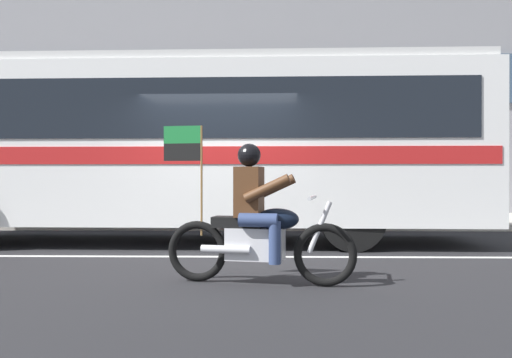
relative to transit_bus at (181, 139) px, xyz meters
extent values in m
plane|color=black|center=(0.79, -1.19, -1.88)|extent=(60.00, 60.00, 0.00)
cube|color=#B7B2A8|center=(0.79, 3.91, -1.81)|extent=(28.00, 3.80, 0.15)
cube|color=silver|center=(0.79, -1.79, -1.88)|extent=(26.60, 0.14, 0.01)
cube|color=gray|center=(0.79, 6.21, 3.81)|extent=(28.00, 0.80, 11.39)
cube|color=#384C60|center=(0.79, 5.77, 2.10)|extent=(25.76, 0.10, 1.40)
cube|color=white|center=(0.00, 0.01, -0.15)|extent=(10.73, 2.81, 2.70)
cube|color=black|center=(0.00, 0.01, 0.40)|extent=(9.87, 2.83, 0.96)
cube|color=red|center=(0.00, 0.01, -0.35)|extent=(10.51, 2.83, 0.28)
cube|color=silver|center=(0.00, 0.01, 1.26)|extent=(10.51, 2.68, 0.16)
cylinder|color=black|center=(2.94, -1.17, -1.36)|extent=(1.04, 0.30, 1.04)
torus|color=black|center=(2.20, -3.93, -1.54)|extent=(0.69, 0.21, 0.69)
torus|color=black|center=(0.77, -3.66, -1.54)|extent=(0.69, 0.21, 0.69)
cube|color=silver|center=(1.44, -3.79, -1.44)|extent=(0.68, 0.39, 0.36)
ellipsoid|color=black|center=(1.68, -3.83, -1.16)|extent=(0.52, 0.36, 0.24)
cube|color=black|center=(1.24, -3.75, -1.20)|extent=(0.60, 0.36, 0.12)
cylinder|color=silver|center=(2.14, -3.92, -1.24)|extent=(0.28, 0.11, 0.58)
cylinder|color=silver|center=(2.06, -3.90, -0.92)|extent=(0.16, 0.64, 0.04)
cylinder|color=silver|center=(1.11, -3.89, -1.49)|extent=(0.56, 0.19, 0.09)
cube|color=#4C2D19|center=(1.37, -3.77, -0.86)|extent=(0.34, 0.40, 0.56)
sphere|color=black|center=(1.37, -3.77, -0.45)|extent=(0.26, 0.26, 0.26)
cylinder|color=navy|center=(1.54, -3.62, -1.16)|extent=(0.44, 0.22, 0.15)
cylinder|color=navy|center=(1.72, -3.65, -1.40)|extent=(0.13, 0.13, 0.46)
cylinder|color=navy|center=(1.47, -3.98, -1.16)|extent=(0.44, 0.22, 0.15)
cylinder|color=navy|center=(1.65, -4.01, -1.40)|extent=(0.13, 0.13, 0.46)
cylinder|color=#4C2D19|center=(1.64, -3.62, -0.82)|extent=(0.53, 0.20, 0.32)
cylinder|color=#4C2D19|center=(1.57, -4.01, -0.82)|extent=(0.53, 0.20, 0.32)
cylinder|color=olive|center=(0.82, -3.67, -0.73)|extent=(0.02, 0.02, 1.25)
cube|color=#197233|center=(0.60, -3.63, -0.21)|extent=(0.44, 0.10, 0.20)
cube|color=black|center=(0.60, -3.63, -0.41)|extent=(0.44, 0.10, 0.20)
camera|label=1|loc=(1.57, -9.82, -0.68)|focal=38.03mm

